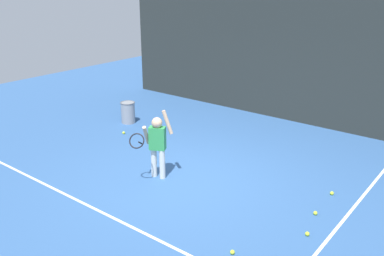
{
  "coord_description": "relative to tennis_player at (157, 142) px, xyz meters",
  "views": [
    {
      "loc": [
        4.52,
        -5.61,
        3.64
      ],
      "look_at": [
        -0.25,
        0.47,
        0.85
      ],
      "focal_mm": 39.38,
      "sensor_mm": 36.0,
      "label": 1
    }
  ],
  "objects": [
    {
      "name": "tennis_ball_0",
      "position": [
        -2.25,
        1.23,
        -0.69
      ],
      "size": [
        0.07,
        0.07,
        0.07
      ],
      "primitive_type": "sphere",
      "color": "#CCE033",
      "rests_on": "ground"
    },
    {
      "name": "tennis_ball_2",
      "position": [
        3.07,
        -0.06,
        -0.69
      ],
      "size": [
        0.07,
        0.07,
        0.07
      ],
      "primitive_type": "sphere",
      "color": "#CCE033",
      "rests_on": "ground"
    },
    {
      "name": "fence_post_1",
      "position": [
        0.5,
        4.78,
        1.27
      ],
      "size": [
        0.09,
        0.09,
        4.0
      ],
      "primitive_type": "cylinder",
      "color": "slate",
      "rests_on": "ground"
    },
    {
      "name": "tennis_ball_3",
      "position": [
        2.93,
        0.57,
        -0.69
      ],
      "size": [
        0.07,
        0.07,
        0.07
      ],
      "primitive_type": "sphere",
      "color": "#CCE033",
      "rests_on": "ground"
    },
    {
      "name": "ball_hopper",
      "position": [
        -2.78,
        1.9,
        -0.44
      ],
      "size": [
        0.38,
        0.38,
        0.56
      ],
      "color": "gray",
      "rests_on": "ground"
    },
    {
      "name": "fence_post_0",
      "position": [
        -4.83,
        4.78,
        1.27
      ],
      "size": [
        0.09,
        0.09,
        4.0
      ],
      "primitive_type": "cylinder",
      "color": "slate",
      "rests_on": "ground"
    },
    {
      "name": "ground_plane",
      "position": [
        0.5,
        0.28,
        -0.73
      ],
      "size": [
        20.0,
        20.0,
        0.0
      ],
      "primitive_type": "plane",
      "color": "#335B93"
    },
    {
      "name": "court_line_baseline",
      "position": [
        0.5,
        -1.51,
        -0.72
      ],
      "size": [
        9.0,
        0.05,
        0.0
      ],
      "primitive_type": "cube",
      "color": "white",
      "rests_on": "ground"
    },
    {
      "name": "tennis_ball_5",
      "position": [
        2.9,
        1.39,
        -0.69
      ],
      "size": [
        0.07,
        0.07,
        0.07
      ],
      "primitive_type": "sphere",
      "color": "#CCE033",
      "rests_on": "ground"
    },
    {
      "name": "back_fence_windscreen",
      "position": [
        0.5,
        4.72,
        1.2
      ],
      "size": [
        10.95,
        0.08,
        3.85
      ],
      "primitive_type": "cube",
      "color": "#282D2B",
      "rests_on": "ground"
    },
    {
      "name": "tennis_player",
      "position": [
        0.0,
        0.0,
        0.0
      ],
      "size": [
        0.51,
        0.8,
        1.35
      ],
      "rotation": [
        0.0,
        0.0,
        0.48
      ],
      "color": "silver",
      "rests_on": "ground"
    },
    {
      "name": "court_line_sideline",
      "position": [
        3.35,
        1.28,
        -0.72
      ],
      "size": [
        0.05,
        9.0,
        0.0
      ],
      "primitive_type": "cube",
      "color": "white",
      "rests_on": "ground"
    },
    {
      "name": "tennis_ball_1",
      "position": [
        2.43,
        -1.12,
        -0.69
      ],
      "size": [
        0.07,
        0.07,
        0.07
      ],
      "primitive_type": "sphere",
      "color": "#CCE033",
      "rests_on": "ground"
    }
  ]
}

